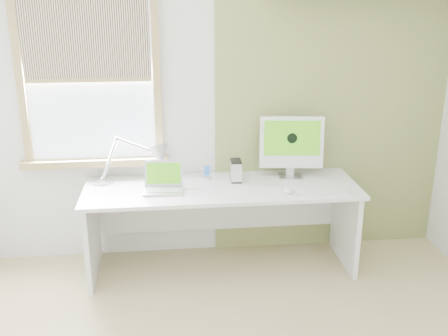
{
  "coord_description": "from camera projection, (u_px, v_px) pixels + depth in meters",
  "views": [
    {
      "loc": [
        -0.39,
        -2.55,
        2.23
      ],
      "look_at": [
        0.0,
        1.05,
        1.0
      ],
      "focal_mm": 42.27,
      "sensor_mm": 36.0,
      "label": 1
    }
  ],
  "objects": [
    {
      "name": "room",
      "position": [
        246.0,
        178.0,
        2.74
      ],
      "size": [
        4.04,
        3.54,
        2.64
      ],
      "color": "tan",
      "rests_on": "ground"
    },
    {
      "name": "accent_wall",
      "position": [
        332.0,
        105.0,
        4.48
      ],
      "size": [
        2.0,
        0.02,
        2.6
      ],
      "primitive_type": "cube",
      "color": "olive",
      "rests_on": "room"
    },
    {
      "name": "window",
      "position": [
        89.0,
        80.0,
        4.17
      ],
      "size": [
        1.2,
        0.14,
        1.42
      ],
      "color": "#A28850",
      "rests_on": "room"
    },
    {
      "name": "desk",
      "position": [
        221.0,
        206.0,
        4.34
      ],
      "size": [
        2.2,
        0.7,
        0.73
      ],
      "color": "white",
      "rests_on": "room"
    },
    {
      "name": "desk_lamp",
      "position": [
        149.0,
        159.0,
        4.25
      ],
      "size": [
        0.68,
        0.27,
        0.39
      ],
      "color": "#BABCBF",
      "rests_on": "desk"
    },
    {
      "name": "laptop",
      "position": [
        164.0,
        183.0,
        4.14
      ],
      "size": [
        0.32,
        0.26,
        0.21
      ],
      "color": "#BABCBF",
      "rests_on": "desk"
    },
    {
      "name": "phone_dock",
      "position": [
        207.0,
        175.0,
        4.37
      ],
      "size": [
        0.08,
        0.08,
        0.13
      ],
      "color": "#BABCBF",
      "rests_on": "desk"
    },
    {
      "name": "external_drive",
      "position": [
        236.0,
        171.0,
        4.32
      ],
      "size": [
        0.09,
        0.14,
        0.18
      ],
      "color": "#BABCBF",
      "rests_on": "desk"
    },
    {
      "name": "imac",
      "position": [
        291.0,
        143.0,
        4.36
      ],
      "size": [
        0.53,
        0.19,
        0.52
      ],
      "color": "#BABCBF",
      "rests_on": "desk"
    },
    {
      "name": "keyboard",
      "position": [
        324.0,
        192.0,
        4.07
      ],
      "size": [
        0.44,
        0.19,
        0.02
      ],
      "color": "white",
      "rests_on": "desk"
    },
    {
      "name": "mouse",
      "position": [
        288.0,
        190.0,
        4.1
      ],
      "size": [
        0.06,
        0.11,
        0.03
      ],
      "primitive_type": "ellipsoid",
      "rotation": [
        0.0,
        0.0,
        0.0
      ],
      "color": "white",
      "rests_on": "desk"
    }
  ]
}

